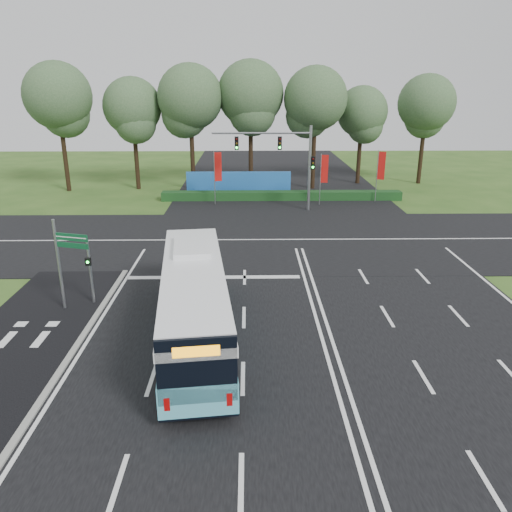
% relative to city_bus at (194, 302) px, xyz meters
% --- Properties ---
extents(ground, '(120.00, 120.00, 0.00)m').
position_rel_city_bus_xyz_m(ground, '(5.31, 1.96, -1.72)').
color(ground, '#2F531B').
rests_on(ground, ground).
extents(road_main, '(20.00, 120.00, 0.04)m').
position_rel_city_bus_xyz_m(road_main, '(5.31, 1.96, -1.70)').
color(road_main, black).
rests_on(road_main, ground).
extents(road_cross, '(120.00, 14.00, 0.05)m').
position_rel_city_bus_xyz_m(road_cross, '(5.31, 13.96, -1.70)').
color(road_cross, black).
rests_on(road_cross, ground).
extents(bike_path, '(5.00, 18.00, 0.06)m').
position_rel_city_bus_xyz_m(bike_path, '(-7.19, -1.04, -1.69)').
color(bike_path, black).
rests_on(bike_path, ground).
extents(kerb_strip, '(0.25, 18.00, 0.12)m').
position_rel_city_bus_xyz_m(kerb_strip, '(-4.79, -1.04, -1.66)').
color(kerb_strip, gray).
rests_on(kerb_strip, ground).
extents(city_bus, '(3.87, 12.13, 3.42)m').
position_rel_city_bus_xyz_m(city_bus, '(0.00, 0.00, 0.00)').
color(city_bus, '#59BACE').
rests_on(city_bus, ground).
extents(pedestrian_signal, '(0.27, 0.41, 3.25)m').
position_rel_city_bus_xyz_m(pedestrian_signal, '(-5.35, 3.67, 0.05)').
color(pedestrian_signal, gray).
rests_on(pedestrian_signal, ground).
extents(street_sign, '(1.67, 0.55, 4.41)m').
position_rel_city_bus_xyz_m(street_sign, '(-6.20, 2.99, 1.03)').
color(street_sign, gray).
rests_on(street_sign, ground).
extents(banner_flag_left, '(0.67, 0.26, 4.69)m').
position_rel_city_bus_xyz_m(banner_flag_left, '(-0.48, 24.78, 1.33)').
color(banner_flag_left, gray).
rests_on(banner_flag_left, ground).
extents(banner_flag_mid, '(0.66, 0.13, 4.49)m').
position_rel_city_bus_xyz_m(banner_flag_mid, '(8.76, 24.40, 1.21)').
color(banner_flag_mid, gray).
rests_on(banner_flag_mid, ground).
extents(banner_flag_right, '(0.65, 0.28, 4.62)m').
position_rel_city_bus_xyz_m(banner_flag_right, '(13.98, 25.51, 1.29)').
color(banner_flag_right, gray).
rests_on(banner_flag_right, ground).
extents(traffic_light_gantry, '(8.41, 0.28, 7.00)m').
position_rel_city_bus_xyz_m(traffic_light_gantry, '(5.52, 22.46, 2.94)').
color(traffic_light_gantry, gray).
rests_on(traffic_light_gantry, ground).
extents(hedge, '(22.00, 1.20, 0.80)m').
position_rel_city_bus_xyz_m(hedge, '(5.31, 26.46, -1.32)').
color(hedge, '#163D19').
rests_on(hedge, ground).
extents(blue_hoarding, '(10.00, 0.30, 2.20)m').
position_rel_city_bus_xyz_m(blue_hoarding, '(1.31, 28.96, -0.62)').
color(blue_hoarding, '#2162B2').
rests_on(blue_hoarding, ground).
extents(eucalyptus_row, '(42.42, 9.47, 12.49)m').
position_rel_city_bus_xyz_m(eucalyptus_row, '(1.49, 32.30, 6.93)').
color(eucalyptus_row, black).
rests_on(eucalyptus_row, ground).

